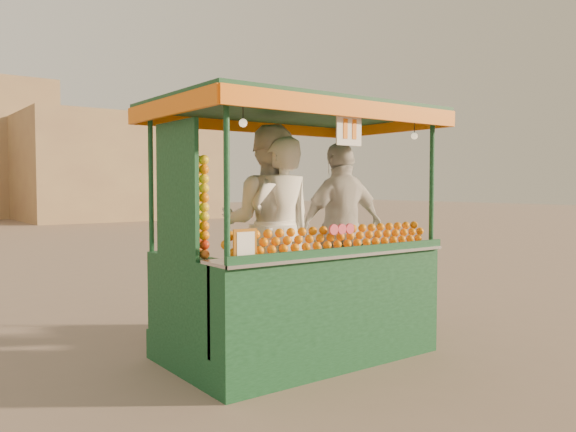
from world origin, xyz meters
TOP-DOWN VIEW (x-y plane):
  - ground at (0.00, 0.00)m, footprint 90.00×90.00m
  - building_right at (7.00, 24.00)m, footprint 9.00×6.00m
  - juice_cart at (-0.02, 0.11)m, footprint 2.63×1.70m
  - vendor_left at (-0.04, 0.34)m, footprint 0.67×0.44m
  - vendor_middle at (-0.06, 0.54)m, footprint 1.20×1.18m
  - vendor_right at (0.78, 0.39)m, footprint 1.08×0.49m

SIDE VIEW (x-z plane):
  - ground at x=0.00m, z-range 0.00..0.00m
  - juice_cart at x=-0.02m, z-range -0.41..1.97m
  - vendor_right at x=0.78m, z-range 0.28..2.09m
  - vendor_left at x=-0.04m, z-range 0.28..2.09m
  - vendor_middle at x=-0.06m, z-range 0.28..2.23m
  - building_right at x=7.00m, z-range 0.00..5.00m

